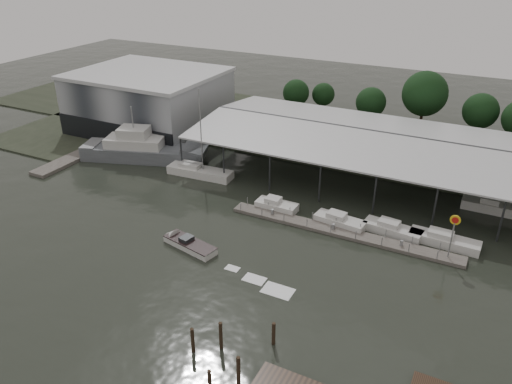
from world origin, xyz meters
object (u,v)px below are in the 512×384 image
at_px(shell_fuel_sign, 454,229).
at_px(white_sailboat, 199,172).
at_px(grey_trawler, 144,150).
at_px(speedboat_underway, 186,243).

height_order(shell_fuel_sign, white_sailboat, white_sailboat).
xyz_separation_m(shell_fuel_sign, grey_trawler, (-47.05, 7.62, -2.35)).
relative_size(shell_fuel_sign, white_sailboat, 0.42).
xyz_separation_m(grey_trawler, speedboat_underway, (20.25, -18.11, -1.19)).
xyz_separation_m(white_sailboat, speedboat_underway, (9.04, -16.71, -0.26)).
relative_size(shell_fuel_sign, grey_trawler, 0.28).
height_order(shell_fuel_sign, speedboat_underway, shell_fuel_sign).
distance_m(shell_fuel_sign, white_sailboat, 36.52).
bearing_deg(speedboat_underway, grey_trawler, -29.75).
distance_m(grey_trawler, white_sailboat, 11.33).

